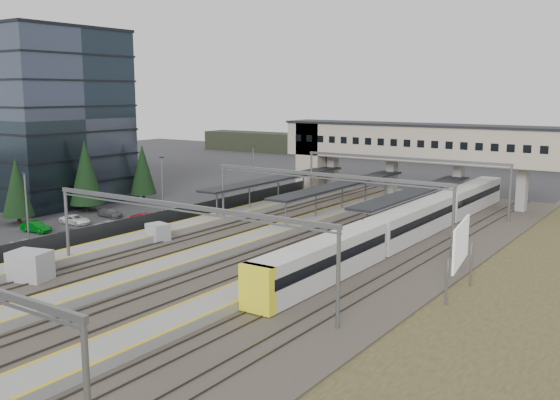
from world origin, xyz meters
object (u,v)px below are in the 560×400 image
Objects in this scene: office_building at (32,116)px; relay_cabin_near at (30,267)px; relay_cabin_far at (158,233)px; train at (413,223)px; billboard at (461,246)px; footbridge at (397,146)px.

relay_cabin_near is (35.71, -25.04, -10.87)m from office_building.
relay_cabin_near is at bearing -84.86° from relay_cabin_far.
train is at bearing 6.96° from office_building.
relay_cabin_far is at bearing 95.14° from relay_cabin_near.
office_building is at bearing 165.20° from relay_cabin_far.
billboard is (66.17, -8.29, -8.22)m from office_building.
relay_cabin_near is 1.47× the size of relay_cabin_far.
office_building is 37.17m from relay_cabin_far.
footbridge is (43.70, 30.00, -4.26)m from office_building.
billboard is (31.90, 0.77, 2.98)m from relay_cabin_far.
relay_cabin_far is (-1.44, 15.99, -0.32)m from relay_cabin_near.
relay_cabin_far is 0.04× the size of train.
relay_cabin_far is at bearing -14.80° from office_building.
relay_cabin_near reaches higher than relay_cabin_far.
relay_cabin_near is 16.06m from relay_cabin_far.
billboard is (10.17, -15.13, 2.04)m from train.
billboard is at bearing -7.14° from office_building.
footbridge is 6.08× the size of billboard.
relay_cabin_far is at bearing -103.58° from footbridge.
billboard is at bearing -59.60° from footbridge.
footbridge is at bearing 120.40° from billboard.
train is (12.30, -23.16, -6.00)m from footbridge.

